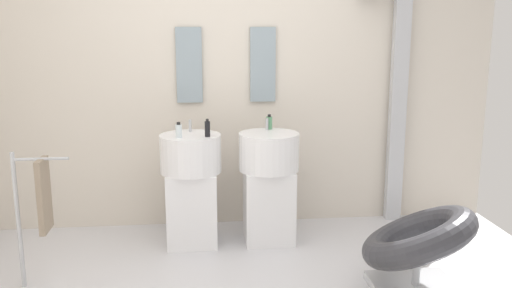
{
  "coord_description": "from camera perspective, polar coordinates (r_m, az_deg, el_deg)",
  "views": [
    {
      "loc": [
        -0.24,
        -3.19,
        1.75
      ],
      "look_at": [
        0.15,
        0.55,
        0.95
      ],
      "focal_mm": 38.54,
      "sensor_mm": 36.0,
      "label": 1
    }
  ],
  "objects": [
    {
      "name": "pedestal_sink_left",
      "position": [
        4.5,
        -6.73,
        -4.19
      ],
      "size": [
        0.49,
        0.49,
        1.01
      ],
      "color": "white",
      "rests_on": "ground_plane"
    },
    {
      "name": "soap_bottle_green",
      "position": [
        4.6,
        1.38,
        2.24
      ],
      "size": [
        0.05,
        0.05,
        0.12
      ],
      "color": "#59996B",
      "rests_on": "pedestal_sink_right"
    },
    {
      "name": "lounge_chair",
      "position": [
        3.83,
        16.47,
        -9.93
      ],
      "size": [
        1.08,
        1.07,
        0.65
      ],
      "color": "#B7BABF",
      "rests_on": "ground_plane"
    },
    {
      "name": "pedestal_sink_right",
      "position": [
        4.53,
        1.34,
        -3.98
      ],
      "size": [
        0.49,
        0.49,
        1.01
      ],
      "color": "white",
      "rests_on": "ground_plane"
    },
    {
      "name": "towel_rack",
      "position": [
        3.97,
        -21.53,
        -5.27
      ],
      "size": [
        0.37,
        0.22,
        0.95
      ],
      "color": "#B7BABF",
      "rests_on": "ground_plane"
    },
    {
      "name": "vanity_mirror_left",
      "position": [
        4.78,
        -6.95,
        8.13
      ],
      "size": [
        0.22,
        0.03,
        0.64
      ],
      "primitive_type": "cube",
      "color": "#8C9EA8"
    },
    {
      "name": "soap_bottle_black",
      "position": [
        4.3,
        -5.07,
        1.59
      ],
      "size": [
        0.04,
        0.04,
        0.14
      ],
      "color": "black",
      "rests_on": "pedestal_sink_left"
    },
    {
      "name": "vanity_mirror_right",
      "position": [
        4.81,
        0.71,
        8.24
      ],
      "size": [
        0.22,
        0.03,
        0.64
      ],
      "primitive_type": "cube",
      "color": "#8C9EA8"
    },
    {
      "name": "shower_column",
      "position": [
        5.08,
        14.35,
        4.07
      ],
      "size": [
        0.49,
        0.24,
        2.05
      ],
      "color": "#B7BABF",
      "rests_on": "ground_plane"
    },
    {
      "name": "soap_bottle_clear",
      "position": [
        4.28,
        -8.02,
        1.37
      ],
      "size": [
        0.05,
        0.05,
        0.12
      ],
      "color": "silver",
      "rests_on": "pedestal_sink_left"
    },
    {
      "name": "rear_partition",
      "position": [
        4.86,
        -3.13,
        6.7
      ],
      "size": [
        4.8,
        0.1,
        2.6
      ],
      "primitive_type": "cube",
      "color": "beige",
      "rests_on": "ground_plane"
    }
  ]
}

